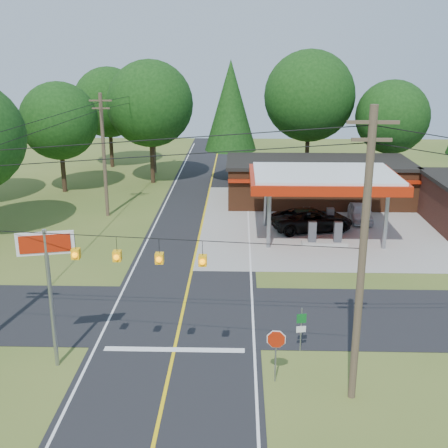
{
  "coord_description": "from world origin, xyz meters",
  "views": [
    {
      "loc": [
        2.94,
        -26.48,
        13.32
      ],
      "look_at": [
        2.0,
        7.0,
        2.8
      ],
      "focal_mm": 45.0,
      "sensor_mm": 36.0,
      "label": 1
    }
  ],
  "objects_px": {
    "sedan_car": "(360,213)",
    "octagonal_stop_sign": "(276,344)",
    "suv_car": "(312,220)",
    "big_stop_sign": "(48,268)",
    "gas_canopy": "(324,180)"
  },
  "relations": [
    {
      "from": "big_stop_sign",
      "to": "suv_car",
      "type": "bearing_deg",
      "value": 55.32
    },
    {
      "from": "suv_car",
      "to": "big_stop_sign",
      "type": "xyz_separation_m",
      "value": [
        -13.5,
        -19.51,
        3.75
      ]
    },
    {
      "from": "suv_car",
      "to": "sedan_car",
      "type": "xyz_separation_m",
      "value": [
        4.15,
        2.5,
        -0.16
      ]
    },
    {
      "from": "big_stop_sign",
      "to": "octagonal_stop_sign",
      "type": "relative_size",
      "value": 2.63
    },
    {
      "from": "gas_canopy",
      "to": "sedan_car",
      "type": "height_order",
      "value": "gas_canopy"
    },
    {
      "from": "sedan_car",
      "to": "gas_canopy",
      "type": "bearing_deg",
      "value": -129.87
    },
    {
      "from": "gas_canopy",
      "to": "suv_car",
      "type": "height_order",
      "value": "gas_canopy"
    },
    {
      "from": "gas_canopy",
      "to": "octagonal_stop_sign",
      "type": "relative_size",
      "value": 4.44
    },
    {
      "from": "sedan_car",
      "to": "octagonal_stop_sign",
      "type": "bearing_deg",
      "value": -106.97
    },
    {
      "from": "gas_canopy",
      "to": "octagonal_stop_sign",
      "type": "height_order",
      "value": "gas_canopy"
    },
    {
      "from": "sedan_car",
      "to": "octagonal_stop_sign",
      "type": "distance_m",
      "value": 24.44
    },
    {
      "from": "suv_car",
      "to": "sedan_car",
      "type": "relative_size",
      "value": 1.5
    },
    {
      "from": "suv_car",
      "to": "big_stop_sign",
      "type": "height_order",
      "value": "big_stop_sign"
    },
    {
      "from": "suv_car",
      "to": "octagonal_stop_sign",
      "type": "relative_size",
      "value": 2.58
    },
    {
      "from": "octagonal_stop_sign",
      "to": "gas_canopy",
      "type": "bearing_deg",
      "value": 76.69
    }
  ]
}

